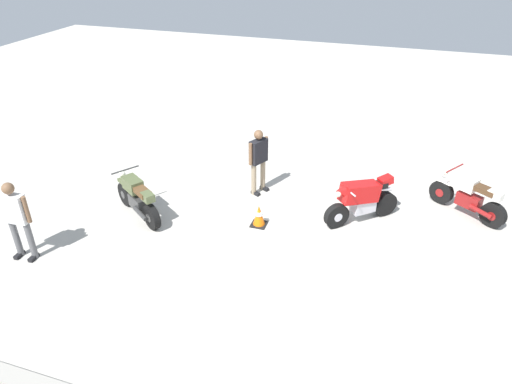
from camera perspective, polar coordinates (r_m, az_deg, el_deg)
ground_plane at (r=10.32m, az=1.71°, el=-6.56°), size 40.00×40.00×0.00m
motorcycle_cream_vintage at (r=12.21m, az=24.58°, el=-0.52°), size 1.70×1.23×1.07m
motorcycle_red_sportbike at (r=11.08m, az=12.86°, el=-0.84°), size 1.57×1.45×1.14m
motorcycle_olive_vintage at (r=11.39m, az=-14.34°, el=-0.77°), size 1.72×1.19×1.07m
person_in_white_shirt at (r=10.59m, az=-27.34°, el=-2.57°), size 0.68×0.33×1.78m
person_in_black_shirt at (r=11.82m, az=0.31°, el=4.28°), size 0.47×0.64×1.74m
traffic_cone at (r=10.82m, az=0.36°, el=-2.90°), size 0.36×0.36×0.53m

